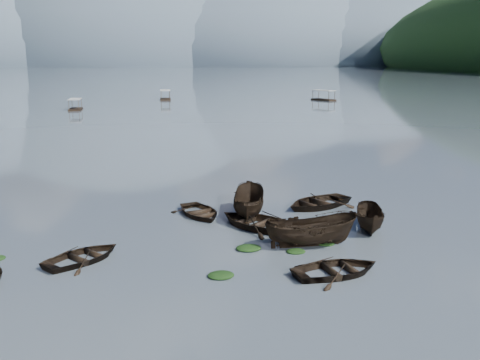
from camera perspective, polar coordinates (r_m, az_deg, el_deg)
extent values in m
plane|color=#4A545D|center=(23.67, 4.46, -11.14)|extent=(2400.00, 2400.00, 0.00)
ellipsoid|color=#475666|center=(922.74, -12.34, 11.88)|extent=(520.00, 520.00, 340.00)
ellipsoid|color=#475666|center=(932.45, 0.30, 12.17)|extent=(520.00, 520.00, 260.00)
ellipsoid|color=#475666|center=(976.77, 11.02, 11.97)|extent=(520.00, 520.00, 220.00)
imported|color=black|center=(27.36, -16.36, -8.26)|extent=(4.91, 4.82, 0.83)
imported|color=black|center=(28.50, 7.58, -6.98)|extent=(5.06, 2.05, 1.93)
imported|color=black|center=(31.38, 1.82, -5.00)|extent=(6.02, 6.11, 1.04)
imported|color=black|center=(25.11, 10.30, -9.86)|extent=(4.74, 3.81, 0.87)
imported|color=black|center=(31.78, 13.68, -5.14)|extent=(2.73, 4.38, 1.59)
imported|color=black|center=(33.66, -4.33, -3.80)|extent=(4.07, 4.85, 0.86)
imported|color=black|center=(35.91, 8.28, -2.84)|extent=(6.06, 5.47, 1.03)
imported|color=black|center=(33.43, 0.88, -3.88)|extent=(2.95, 5.34, 1.95)
ellipsoid|color=black|center=(24.48, -2.05, -10.27)|extent=(1.21, 0.99, 0.26)
ellipsoid|color=black|center=(27.50, 5.99, -7.68)|extent=(0.98, 0.79, 0.22)
ellipsoid|color=black|center=(27.74, 0.91, -7.43)|extent=(1.31, 1.05, 0.28)
ellipsoid|color=black|center=(32.54, 3.19, -4.37)|extent=(0.77, 0.65, 0.17)
ellipsoid|color=black|center=(28.86, 9.12, -6.78)|extent=(1.00, 0.80, 0.21)
ellipsoid|color=black|center=(33.05, 1.31, -4.08)|extent=(0.87, 0.72, 0.18)
ellipsoid|color=black|center=(32.35, 7.23, -4.55)|extent=(1.23, 0.99, 0.27)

